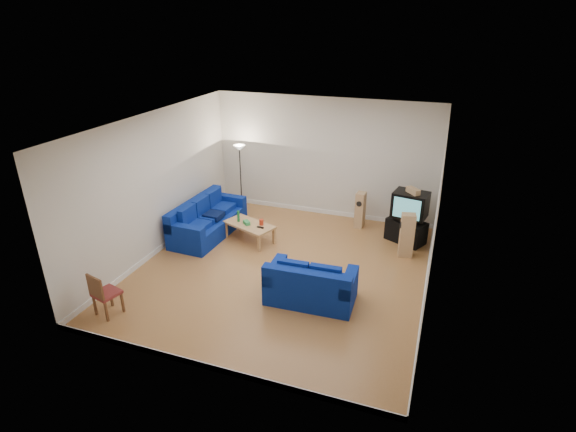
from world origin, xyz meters
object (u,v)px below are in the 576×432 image
(sofa_loveseat, at_px, (310,287))
(television, at_px, (410,205))
(sofa_three_seat, at_px, (206,222))
(tv_stand, at_px, (406,231))
(coffee_table, at_px, (249,226))

(sofa_loveseat, bearing_deg, television, 63.32)
(sofa_three_seat, bearing_deg, sofa_loveseat, 61.83)
(television, bearing_deg, tv_stand, -119.97)
(coffee_table, distance_m, tv_stand, 3.80)
(coffee_table, height_order, tv_stand, tv_stand)
(sofa_loveseat, bearing_deg, tv_stand, 63.50)
(sofa_loveseat, distance_m, television, 3.62)
(sofa_three_seat, bearing_deg, coffee_table, 93.25)
(tv_stand, xyz_separation_m, television, (0.03, 0.03, 0.69))
(sofa_three_seat, height_order, tv_stand, sofa_three_seat)
(sofa_three_seat, height_order, coffee_table, sofa_three_seat)
(television, bearing_deg, sofa_loveseat, -104.16)
(sofa_three_seat, height_order, television, television)
(coffee_table, bearing_deg, sofa_three_seat, -179.17)
(sofa_loveseat, relative_size, tv_stand, 1.88)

